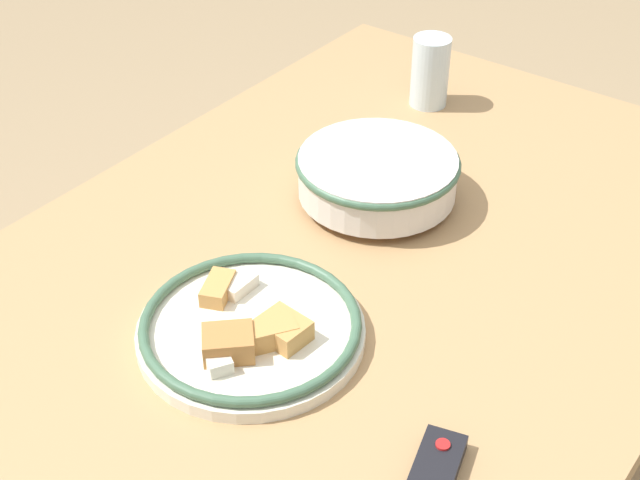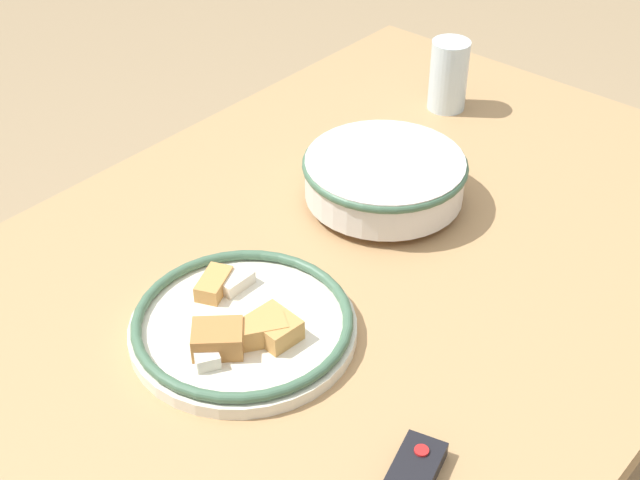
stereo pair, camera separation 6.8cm
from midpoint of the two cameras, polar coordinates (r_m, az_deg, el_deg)
The scene contains 4 objects.
dining_table at distance 1.31m, azimuth 3.07°, elevation -4.23°, with size 1.42×0.92×0.70m.
noodle_bowl at distance 1.37m, azimuth 5.56°, elevation 4.00°, with size 0.25×0.25×0.08m.
food_plate at distance 1.14m, azimuth -3.28°, elevation -5.48°, with size 0.29×0.29×0.05m.
drinking_glass at distance 1.64m, azimuth 9.42°, elevation 10.34°, with size 0.07×0.07×0.13m.
Camera 2 is at (0.77, 0.62, 1.49)m, focal length 50.00 mm.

